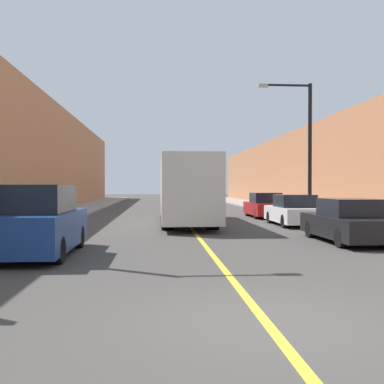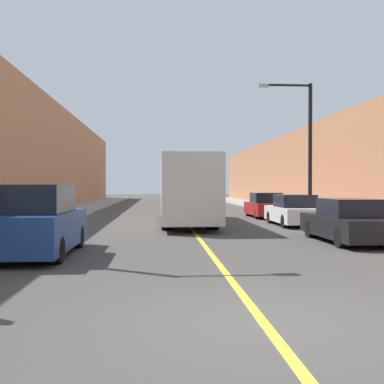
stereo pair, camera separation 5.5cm
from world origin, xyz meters
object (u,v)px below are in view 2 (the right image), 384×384
object	(u,v)px
parked_suv_left	(37,223)
bus	(186,189)
car_right_mid	(294,212)
street_lamp_right	(305,142)
car_right_near	(347,222)
car_right_far	(265,206)

from	to	relation	value
parked_suv_left	bus	bearing A→B (deg)	65.46
car_right_mid	street_lamp_right	world-z (taller)	street_lamp_right
car_right_near	car_right_far	size ratio (longest dim) A/B	1.06
parked_suv_left	street_lamp_right	distance (m)	15.37
car_right_mid	car_right_far	size ratio (longest dim) A/B	1.02
parked_suv_left	street_lamp_right	bearing A→B (deg)	43.00
bus	car_right_near	distance (m)	9.65
bus	car_right_near	world-z (taller)	bus
parked_suv_left	car_right_near	world-z (taller)	parked_suv_left
car_right_far	street_lamp_right	size ratio (longest dim) A/B	0.60
car_right_mid	car_right_far	distance (m)	5.54
bus	street_lamp_right	size ratio (longest dim) A/B	1.56
bus	car_right_near	xyz separation A→B (m)	(5.04, -8.15, -1.09)
car_right_far	street_lamp_right	distance (m)	5.54
bus	car_right_far	world-z (taller)	bus
car_right_far	street_lamp_right	world-z (taller)	street_lamp_right
bus	street_lamp_right	bearing A→B (deg)	-1.28
parked_suv_left	car_right_far	size ratio (longest dim) A/B	1.10
parked_suv_left	car_right_mid	distance (m)	13.24
car_right_mid	street_lamp_right	distance (m)	3.99
car_right_near	car_right_far	bearing A→B (deg)	89.66
car_right_mid	car_right_far	xyz separation A→B (m)	(-0.07, 5.54, 0.00)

